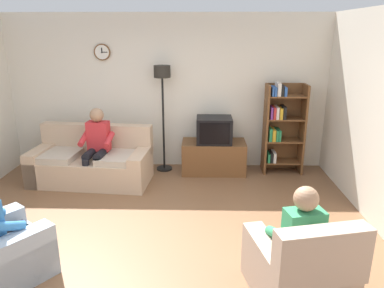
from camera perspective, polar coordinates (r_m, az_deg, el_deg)
ground_plane at (r=4.51m, az=-6.57°, el=-14.90°), size 12.00×12.00×0.00m
back_wall_assembly at (r=6.54m, az=-3.84°, el=8.13°), size 6.20×0.17×2.70m
couch at (r=6.20m, az=-15.47°, el=-2.92°), size 1.97×1.05×0.90m
tv_stand at (r=6.39m, az=3.41°, el=-2.03°), size 1.10×0.56×0.56m
tv at (r=6.22m, az=3.50°, el=2.23°), size 0.60×0.49×0.44m
bookshelf at (r=6.44m, az=13.82°, el=2.82°), size 0.68×0.36×1.58m
floor_lamp at (r=6.23m, az=-4.66°, el=8.57°), size 0.28×0.28×1.85m
armchair_near_bookshelf at (r=3.68m, az=16.49°, el=-18.43°), size 0.97×1.03×0.90m
person_on_couch at (r=5.94m, az=-14.79°, el=0.17°), size 0.54×0.56×1.24m
person_in_right_armchair at (r=3.57m, az=16.27°, el=-13.53°), size 0.57×0.59×1.12m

